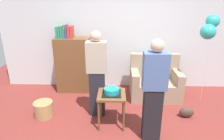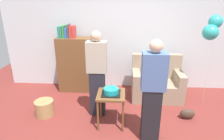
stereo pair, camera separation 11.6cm
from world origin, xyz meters
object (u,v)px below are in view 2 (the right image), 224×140
(bookshelf, at_px, (75,63))
(birthday_cake, at_px, (111,91))
(balloon_bunch, at_px, (212,28))
(wicker_basket, at_px, (44,108))
(side_table, at_px, (111,99))
(couch, at_px, (156,83))
(person_holding_cake, at_px, (152,92))
(handbag, at_px, (187,114))
(person_blowing_candles, at_px, (97,74))

(bookshelf, bearing_deg, birthday_cake, -54.87)
(birthday_cake, height_order, balloon_bunch, balloon_bunch)
(birthday_cake, xyz_separation_m, wicker_basket, (-1.31, 0.21, -0.51))
(birthday_cake, bearing_deg, side_table, -74.52)
(couch, height_order, bookshelf, bookshelf)
(couch, bearing_deg, birthday_cake, -130.82)
(person_holding_cake, relative_size, balloon_bunch, 0.88)
(wicker_basket, bearing_deg, birthday_cake, -8.92)
(bookshelf, height_order, side_table, bookshelf)
(bookshelf, height_order, handbag, bookshelf)
(birthday_cake, xyz_separation_m, handbag, (1.42, 0.25, -0.56))
(couch, xyz_separation_m, side_table, (-0.95, -1.10, 0.17))
(bookshelf, xyz_separation_m, person_holding_cake, (1.59, -1.68, 0.14))
(balloon_bunch, bearing_deg, side_table, -156.36)
(bookshelf, height_order, wicker_basket, bookshelf)
(bookshelf, distance_m, wicker_basket, 1.31)
(couch, height_order, handbag, couch)
(handbag, bearing_deg, bookshelf, 155.20)
(person_blowing_candles, height_order, balloon_bunch, balloon_bunch)
(birthday_cake, relative_size, handbag, 1.14)
(handbag, xyz_separation_m, balloon_bunch, (0.42, 0.56, 1.53))
(person_blowing_candles, bearing_deg, wicker_basket, 178.31)
(balloon_bunch, bearing_deg, couch, 161.81)
(side_table, height_order, person_holding_cake, person_holding_cake)
(side_table, height_order, birthday_cake, birthday_cake)
(handbag, distance_m, balloon_bunch, 1.68)
(person_holding_cake, bearing_deg, bookshelf, -42.47)
(bookshelf, height_order, birthday_cake, bookshelf)
(wicker_basket, bearing_deg, bookshelf, 72.33)
(side_table, distance_m, birthday_cake, 0.14)
(bookshelf, height_order, person_holding_cake, person_holding_cake)
(bookshelf, bearing_deg, couch, -7.30)
(bookshelf, height_order, person_blowing_candles, person_blowing_candles)
(side_table, height_order, wicker_basket, side_table)
(wicker_basket, distance_m, handbag, 2.73)
(bookshelf, distance_m, side_table, 1.65)
(person_holding_cake, distance_m, wicker_basket, 2.14)
(bookshelf, bearing_deg, handbag, -24.80)
(bookshelf, xyz_separation_m, person_blowing_candles, (0.66, -1.01, 0.14))
(bookshelf, distance_m, birthday_cake, 1.65)
(bookshelf, bearing_deg, person_holding_cake, -46.52)
(couch, distance_m, birthday_cake, 1.49)
(couch, bearing_deg, person_holding_cake, -101.99)
(wicker_basket, relative_size, handbag, 1.29)
(couch, relative_size, balloon_bunch, 0.59)
(couch, height_order, side_table, couch)
(birthday_cake, height_order, handbag, birthday_cake)
(person_holding_cake, height_order, balloon_bunch, balloon_bunch)
(bookshelf, xyz_separation_m, handbag, (2.37, -1.10, -0.59))
(couch, relative_size, person_holding_cake, 0.67)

